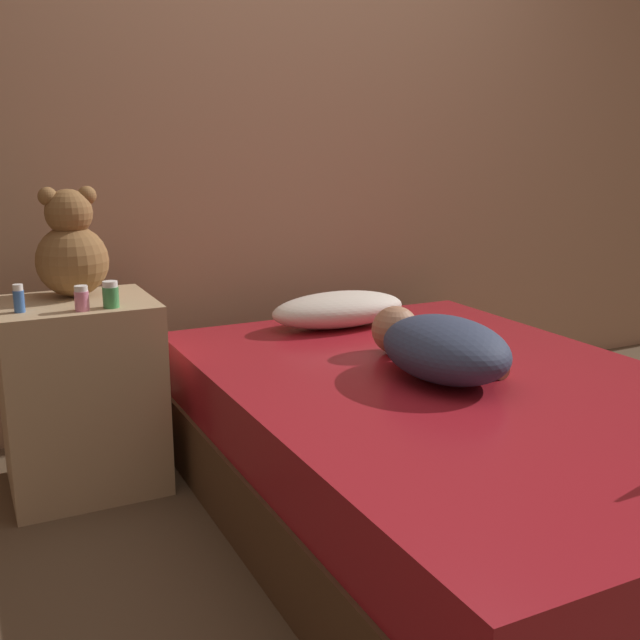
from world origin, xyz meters
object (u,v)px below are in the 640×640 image
object	(u,v)px
pillow	(339,309)
bottle_blue	(19,299)
teddy_bear	(72,249)
bottle_pink	(82,299)
bottle_green	(111,295)
person_lying	(439,346)

from	to	relation	value
pillow	bottle_blue	bearing A→B (deg)	-176.00
teddy_bear	pillow	bearing A→B (deg)	-6.03
pillow	teddy_bear	bearing A→B (deg)	173.97
bottle_blue	bottle_pink	size ratio (longest dim) A/B	1.11
bottle_green	bottle_pink	world-z (taller)	bottle_green
pillow	bottle_pink	distance (m)	1.04
bottle_blue	bottle_green	world-z (taller)	bottle_blue
bottle_pink	bottle_blue	bearing A→B (deg)	160.40
bottle_blue	bottle_pink	distance (m)	0.20
pillow	person_lying	xyz separation A→B (m)	(-0.01, -0.72, 0.02)
pillow	bottle_pink	xyz separation A→B (m)	(-1.02, -0.15, 0.17)
pillow	bottle_blue	world-z (taller)	bottle_blue
bottle_green	bottle_pink	size ratio (longest dim) A/B	1.08
person_lying	bottle_pink	xyz separation A→B (m)	(-1.01, 0.57, 0.14)
bottle_blue	bottle_green	size ratio (longest dim) A/B	1.03
person_lying	bottle_blue	distance (m)	1.36
pillow	bottle_blue	size ratio (longest dim) A/B	6.32
teddy_bear	bottle_green	xyz separation A→B (m)	(0.08, -0.25, -0.12)
person_lying	bottle_blue	bearing A→B (deg)	155.06
pillow	bottle_green	xyz separation A→B (m)	(-0.93, -0.14, 0.17)
bottle_green	bottle_pink	bearing A→B (deg)	-176.32
bottle_green	person_lying	bearing A→B (deg)	-32.04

